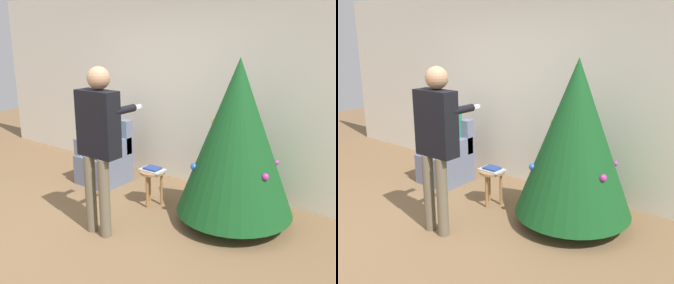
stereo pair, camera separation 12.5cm
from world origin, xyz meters
TOP-DOWN VIEW (x-y plane):
  - ground_plane at (0.00, 0.00)m, footprint 14.00×14.00m
  - wall_back at (0.00, 2.23)m, footprint 8.00×0.06m
  - christmas_tree at (1.27, 1.42)m, footprint 1.33×1.33m
  - armchair at (-0.84, 1.49)m, footprint 0.61×0.62m
  - person_seated at (-0.84, 1.47)m, footprint 0.36×0.46m
  - person_standing at (0.20, 0.37)m, footprint 0.48×0.57m
  - side_stool at (0.22, 1.25)m, footprint 0.32×0.32m
  - laptop at (0.22, 1.25)m, footprint 0.30×0.20m
  - book at (0.22, 1.25)m, footprint 0.20×0.15m

SIDE VIEW (x-z plane):
  - ground_plane at x=0.00m, z-range 0.00..0.00m
  - armchair at x=-0.84m, z-range -0.12..0.80m
  - side_stool at x=0.22m, z-range 0.13..0.59m
  - laptop at x=0.22m, z-range 0.46..0.48m
  - book at x=0.22m, z-range 0.48..0.50m
  - person_seated at x=-0.84m, z-range 0.06..1.30m
  - christmas_tree at x=1.27m, z-range 0.07..1.96m
  - person_standing at x=0.20m, z-range 0.20..2.01m
  - wall_back at x=0.00m, z-range 0.00..2.70m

